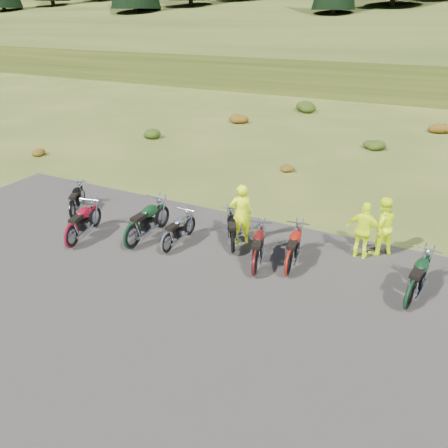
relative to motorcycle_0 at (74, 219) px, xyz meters
The scene contains 22 objects.
ground 5.38m from the motorcycle_0, 12.66° to the right, with size 300.00×300.00×0.00m, color #394B19.
gravel_pad 6.14m from the motorcycle_0, 31.19° to the right, with size 20.00×12.00×0.04m, color black.
hill_slope 49.10m from the motorcycle_0, 83.86° to the left, with size 300.00×46.00×3.00m, color #2C3A13, non-canonical shape.
hill_plateau 108.95m from the motorcycle_0, 87.24° to the left, with size 300.00×90.00×9.17m, color #2C3A13.
shrub_0 8.30m from the motorcycle_0, 144.46° to the left, with size 0.77×0.77×0.45m, color #70320E.
shrub_1 10.83m from the motorcycle_0, 110.82° to the left, with size 1.03×1.03×0.61m, color #1F320C.
shrub_2 15.45m from the motorcycle_0, 93.52° to the left, with size 1.30×1.30×0.77m, color #70320E.
shrub_3 20.82m from the motorcycle_0, 84.62° to the left, with size 1.56×1.56×0.92m, color #1F320C.
shrub_4 9.38m from the motorcycle_0, 58.83° to the left, with size 0.77×0.77×0.45m, color #70320E.
shrub_5 15.41m from the motorcycle_0, 59.80° to the left, with size 1.03×1.03×0.61m, color #1F320C.
shrub_6 21.46m from the motorcycle_0, 60.23° to the left, with size 1.30×1.30×0.77m, color #70320E.
motorcycle_0 is the anchor object (origin of this frame).
motorcycle_1 2.11m from the motorcycle_0, 46.70° to the right, with size 2.11×0.70×1.11m, color maroon, non-canonical shape.
motorcycle_2 3.22m from the motorcycle_0, 14.17° to the right, with size 2.33×0.78×1.22m, color black, non-canonical shape.
motorcycle_3 4.24m from the motorcycle_0, ahead, with size 1.92×0.64×1.01m, color #9A999D, non-canonical shape.
motorcycle_4 6.97m from the motorcycle_0, ahead, with size 2.04×0.68×1.07m, color #4E0D0D, non-canonical shape.
motorcycle_5 5.92m from the motorcycle_0, ahead, with size 1.92×0.64×1.01m, color black, non-canonical shape.
motorcycle_6 7.76m from the motorcycle_0, ahead, with size 2.05×0.68×1.07m, color #9B150B, non-canonical shape.
motorcycle_7 10.80m from the motorcycle_0, ahead, with size 2.12×0.71×1.11m, color black, non-canonical shape.
person_middle 6.00m from the motorcycle_0, ahead, with size 0.68×0.45×1.88m, color #E0FF0D.
person_right_a 9.99m from the motorcycle_0, 12.59° to the left, with size 0.86×0.67×1.77m, color #E0FF0D.
person_right_b 9.51m from the motorcycle_0, 10.47° to the left, with size 1.00×0.41×1.70m, color #E0FF0D.
Camera 1 is at (5.42, -8.66, 6.43)m, focal length 35.00 mm.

